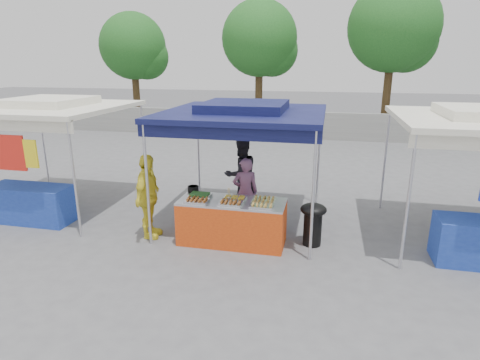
% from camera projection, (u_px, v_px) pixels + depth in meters
% --- Properties ---
extents(ground_plane, '(80.00, 80.00, 0.00)m').
position_uv_depth(ground_plane, '(233.00, 240.00, 7.84)').
color(ground_plane, '#5E5D60').
extents(back_wall, '(40.00, 0.25, 1.20)m').
position_uv_depth(back_wall, '(290.00, 125.00, 17.96)').
color(back_wall, gray).
rests_on(back_wall, ground_plane).
extents(main_canopy, '(3.20, 3.20, 2.57)m').
position_uv_depth(main_canopy, '(244.00, 112.00, 8.07)').
color(main_canopy, silver).
rests_on(main_canopy, ground_plane).
extents(neighbor_stall_left, '(3.20, 3.20, 2.57)m').
position_uv_depth(neighbor_stall_left, '(41.00, 144.00, 8.85)').
color(neighbor_stall_left, silver).
rests_on(neighbor_stall_left, ground_plane).
extents(tree_0, '(3.42, 3.35, 5.75)m').
position_uv_depth(tree_0, '(136.00, 49.00, 20.52)').
color(tree_0, '#43311A').
rests_on(tree_0, ground_plane).
extents(tree_1, '(3.64, 3.60, 6.19)m').
position_uv_depth(tree_1, '(263.00, 42.00, 19.23)').
color(tree_1, '#43311A').
rests_on(tree_1, ground_plane).
extents(tree_2, '(3.93, 3.93, 6.76)m').
position_uv_depth(tree_2, '(397.00, 31.00, 17.52)').
color(tree_2, '#43311A').
rests_on(tree_2, ground_plane).
extents(vendor_table, '(2.00, 0.80, 0.85)m').
position_uv_depth(vendor_table, '(232.00, 222.00, 7.62)').
color(vendor_table, '#CA4012').
rests_on(vendor_table, ground_plane).
extents(food_tray_fl, '(0.42, 0.30, 0.07)m').
position_uv_depth(food_tray_fl, '(197.00, 201.00, 7.39)').
color(food_tray_fl, silver).
rests_on(food_tray_fl, vendor_table).
extents(food_tray_fm, '(0.42, 0.30, 0.07)m').
position_uv_depth(food_tray_fm, '(231.00, 203.00, 7.27)').
color(food_tray_fm, silver).
rests_on(food_tray_fm, vendor_table).
extents(food_tray_fr, '(0.42, 0.30, 0.07)m').
position_uv_depth(food_tray_fr, '(262.00, 206.00, 7.14)').
color(food_tray_fr, silver).
rests_on(food_tray_fr, vendor_table).
extents(food_tray_bl, '(0.42, 0.30, 0.07)m').
position_uv_depth(food_tray_bl, '(200.00, 195.00, 7.69)').
color(food_tray_bl, silver).
rests_on(food_tray_bl, vendor_table).
extents(food_tray_bm, '(0.42, 0.30, 0.07)m').
position_uv_depth(food_tray_bm, '(235.00, 198.00, 7.54)').
color(food_tray_bm, silver).
rests_on(food_tray_bm, vendor_table).
extents(food_tray_br, '(0.42, 0.30, 0.07)m').
position_uv_depth(food_tray_br, '(264.00, 200.00, 7.42)').
color(food_tray_br, silver).
rests_on(food_tray_br, vendor_table).
extents(cooking_pot, '(0.22, 0.22, 0.13)m').
position_uv_depth(cooking_pot, '(193.00, 189.00, 7.97)').
color(cooking_pot, black).
rests_on(cooking_pot, vendor_table).
extents(skewer_cup, '(0.07, 0.07, 0.09)m').
position_uv_depth(skewer_cup, '(229.00, 200.00, 7.41)').
color(skewer_cup, silver).
rests_on(skewer_cup, vendor_table).
extents(wok_burner, '(0.49, 0.49, 0.83)m').
position_uv_depth(wok_burner, '(313.00, 221.00, 7.51)').
color(wok_burner, black).
rests_on(wok_burner, ground_plane).
extents(crate_left, '(0.56, 0.39, 0.33)m').
position_uv_depth(crate_left, '(216.00, 220.00, 8.38)').
color(crate_left, '#142BA9').
rests_on(crate_left, ground_plane).
extents(crate_right, '(0.48, 0.33, 0.29)m').
position_uv_depth(crate_right, '(256.00, 225.00, 8.20)').
color(crate_right, '#142BA9').
rests_on(crate_right, ground_plane).
extents(crate_stacked, '(0.44, 0.31, 0.27)m').
position_uv_depth(crate_stacked, '(256.00, 212.00, 8.12)').
color(crate_stacked, '#142BA9').
rests_on(crate_stacked, crate_right).
extents(vendor_woman, '(0.62, 0.50, 1.47)m').
position_uv_depth(vendor_woman, '(245.00, 192.00, 8.34)').
color(vendor_woman, '#8F5B7F').
rests_on(vendor_woman, ground_plane).
extents(helper_man, '(1.04, 1.03, 1.70)m').
position_uv_depth(helper_man, '(241.00, 174.00, 9.24)').
color(helper_man, black).
rests_on(helper_man, ground_plane).
extents(customer_person, '(0.45, 1.00, 1.68)m').
position_uv_depth(customer_person, '(148.00, 197.00, 7.76)').
color(customer_person, yellow).
rests_on(customer_person, ground_plane).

